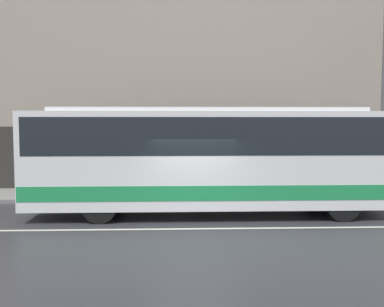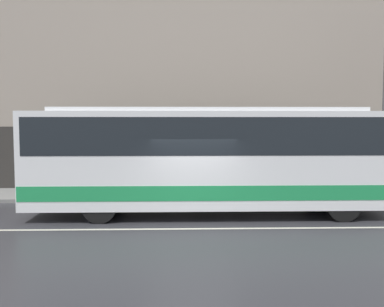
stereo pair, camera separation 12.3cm
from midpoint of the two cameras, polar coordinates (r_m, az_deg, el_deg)
The scene contains 6 objects.
ground_plane at distance 12.19m, azimuth 0.60°, elevation -10.02°, with size 60.00×60.00×0.00m, color #333338.
sidewalk at distance 17.46m, azimuth -0.11°, elevation -5.43°, with size 60.00×2.80×0.14m.
building_facade at distance 19.04m, azimuth -0.24°, elevation 14.16°, with size 60.00×0.35×12.99m.
lane_stripe at distance 12.19m, azimuth 0.60°, elevation -10.00°, with size 54.00×0.14×0.01m.
transit_bus at distance 13.78m, azimuth 2.26°, elevation -0.19°, with size 11.33×2.57×3.44m.
pedestrian_waiting at distance 18.07m, azimuth -13.06°, elevation -2.33°, with size 0.36×0.36×1.77m.
Camera 2 is at (-0.41, -11.81, 3.00)m, focal length 40.00 mm.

